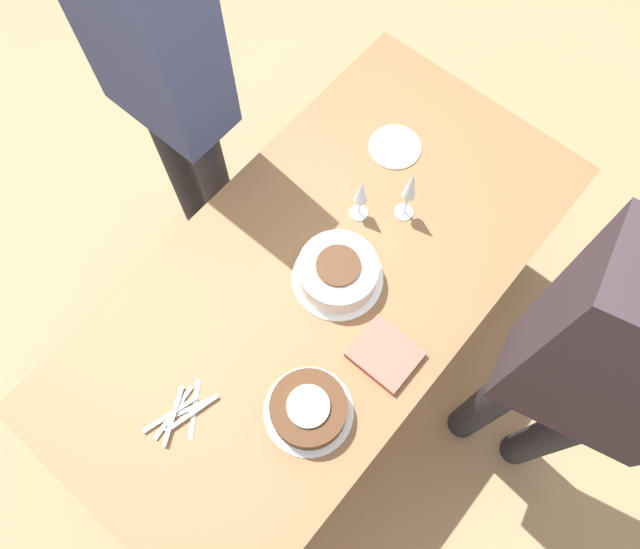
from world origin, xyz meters
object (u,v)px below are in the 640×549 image
cake_center_white (338,272)px  cake_front_chocolate (309,409)px  wine_glass_far (361,193)px  wine_glass_near (410,187)px  person_cutting (603,374)px  person_watching (157,60)px

cake_center_white → cake_front_chocolate: 0.41m
cake_center_white → wine_glass_far: bearing=22.8°
cake_center_white → wine_glass_near: 0.33m
cake_center_white → person_cutting: bearing=-81.5°
person_cutting → wine_glass_near: bearing=-29.7°
cake_center_white → cake_front_chocolate: size_ratio=1.10×
wine_glass_far → person_watching: size_ratio=0.11×
cake_center_white → wine_glass_far: (0.22, 0.09, 0.08)m
wine_glass_far → person_cutting: person_cutting is taller
cake_front_chocolate → person_watching: 1.08m
cake_front_chocolate → cake_center_white: bearing=28.4°
cake_front_chocolate → wine_glass_far: 0.65m
person_cutting → wine_glass_far: bearing=-20.9°
wine_glass_far → wine_glass_near: bearing=-48.7°
cake_center_white → wine_glass_near: wine_glass_near is taller
wine_glass_far → person_watching: (-0.14, 0.66, 0.21)m
wine_glass_near → wine_glass_far: wine_glass_near is taller
person_watching → wine_glass_far: bearing=12.0°
person_watching → cake_center_white: bearing=-5.7°
person_cutting → person_watching: size_ratio=1.00×
wine_glass_far → cake_center_white: bearing=-157.2°
wine_glass_near → person_cutting: bearing=-106.6°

